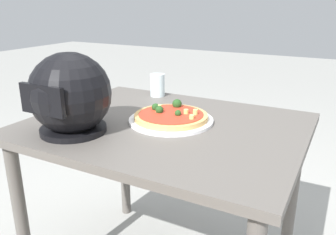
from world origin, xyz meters
The scene contains 5 objects.
dining_table centered at (0.00, 0.00, 0.63)m, with size 1.01×0.81×0.73m.
pizza_plate centered at (-0.01, -0.03, 0.73)m, with size 0.32×0.32×0.01m, color white.
pizza centered at (-0.01, -0.03, 0.75)m, with size 0.28×0.28×0.05m.
motorcycle_helmet centered at (0.24, 0.23, 0.86)m, with size 0.28×0.28×0.28m.
drinking_glass centered at (0.22, -0.33, 0.78)m, with size 0.07×0.07×0.11m, color silver.
Camera 1 is at (-0.59, 1.08, 1.16)m, focal length 37.00 mm.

